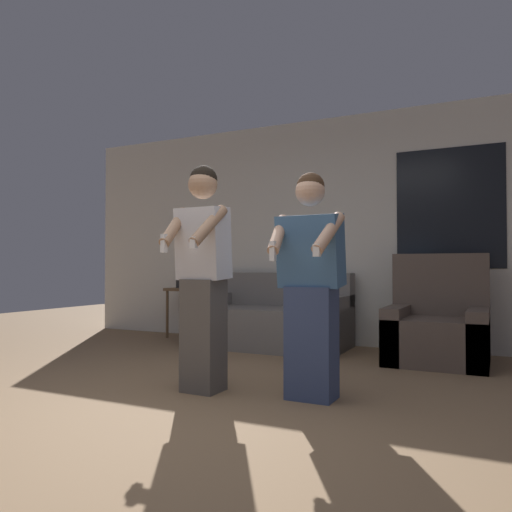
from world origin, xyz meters
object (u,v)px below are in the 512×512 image
at_px(person_left, 203,274).
at_px(person_right, 311,286).
at_px(couch, 270,320).
at_px(armchair, 437,328).
at_px(side_table, 188,295).

distance_m(person_left, person_right, 0.81).
bearing_deg(person_right, couch, 121.56).
height_order(armchair, person_left, person_left).
distance_m(armchair, side_table, 3.15).
distance_m(couch, person_right, 2.35).
bearing_deg(armchair, person_left, -126.47).
height_order(couch, armchair, armchair).
bearing_deg(armchair, side_table, 172.72).
xyz_separation_m(armchair, person_left, (-1.43, -1.94, 0.54)).
relative_size(side_table, person_right, 0.50).
bearing_deg(side_table, person_right, -41.53).
bearing_deg(person_left, couch, 101.06).
distance_m(couch, person_left, 2.21).
bearing_deg(side_table, armchair, -7.28).
bearing_deg(person_right, side_table, 138.47).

